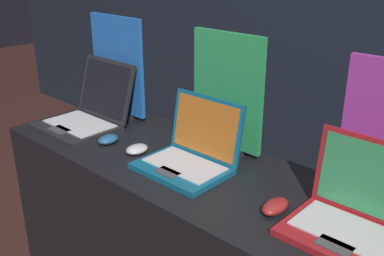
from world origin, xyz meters
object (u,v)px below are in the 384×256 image
(laptop_middle, at_px, (191,152))
(promo_stand_middle, at_px, (227,96))
(mouse_middle, at_px, (137,149))
(mouse_back, at_px, (275,206))
(promo_stand_front, at_px, (118,69))
(laptop_back, at_px, (357,214))
(laptop_front, at_px, (88,112))
(mouse_front, at_px, (108,139))

(laptop_middle, xyz_separation_m, promo_stand_middle, (0.00, 0.20, 0.16))
(mouse_middle, xyz_separation_m, mouse_back, (0.63, 0.01, 0.00))
(promo_stand_front, height_order, mouse_back, promo_stand_front)
(promo_stand_middle, xyz_separation_m, mouse_back, (0.40, -0.25, -0.20))
(promo_stand_middle, bearing_deg, mouse_middle, -132.31)
(mouse_middle, bearing_deg, laptop_back, 4.38)
(laptop_front, bearing_deg, laptop_middle, 0.75)
(laptop_back, bearing_deg, promo_stand_front, 172.33)
(laptop_front, relative_size, mouse_back, 3.21)
(mouse_back, bearing_deg, mouse_middle, -179.47)
(promo_stand_front, distance_m, mouse_back, 1.07)
(promo_stand_front, relative_size, promo_stand_middle, 1.01)
(mouse_front, relative_size, mouse_middle, 0.97)
(mouse_front, bearing_deg, laptop_middle, 10.80)
(laptop_middle, relative_size, laptop_back, 0.95)
(promo_stand_front, bearing_deg, laptop_back, -7.67)
(promo_stand_front, bearing_deg, promo_stand_middle, 2.36)
(promo_stand_front, bearing_deg, mouse_back, -12.55)
(laptop_front, distance_m, mouse_middle, 0.40)
(laptop_front, xyz_separation_m, mouse_middle, (0.39, -0.05, -0.05))
(laptop_middle, bearing_deg, promo_stand_middle, 90.00)
(laptop_back, bearing_deg, promo_stand_middle, 162.65)
(promo_stand_middle, bearing_deg, laptop_front, -161.48)
(laptop_middle, bearing_deg, mouse_back, -7.46)
(laptop_back, bearing_deg, mouse_front, -175.32)
(laptop_front, distance_m, promo_stand_middle, 0.68)
(laptop_middle, bearing_deg, laptop_back, 0.72)
(laptop_front, bearing_deg, promo_stand_middle, 18.52)
(mouse_front, height_order, mouse_back, mouse_back)
(mouse_front, distance_m, laptop_back, 1.02)
(promo_stand_middle, relative_size, laptop_back, 1.39)
(laptop_front, bearing_deg, laptop_back, 0.73)
(laptop_middle, bearing_deg, promo_stand_front, 164.33)
(mouse_front, distance_m, promo_stand_middle, 0.52)
(promo_stand_middle, bearing_deg, mouse_front, -144.97)
(promo_stand_front, relative_size, mouse_middle, 5.02)
(laptop_middle, bearing_deg, mouse_front, -169.20)
(mouse_middle, height_order, promo_stand_middle, promo_stand_middle)
(mouse_middle, xyz_separation_m, laptop_back, (0.86, 0.07, 0.04))
(mouse_middle, bearing_deg, laptop_middle, 13.74)
(laptop_front, bearing_deg, mouse_back, -2.45)
(mouse_middle, bearing_deg, promo_stand_middle, 47.69)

